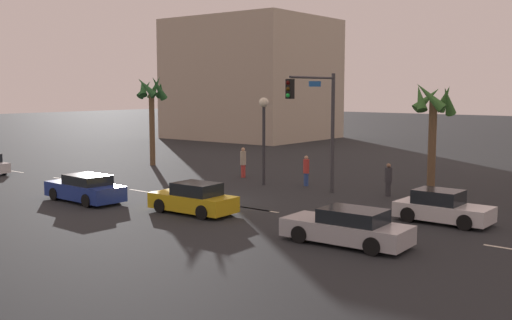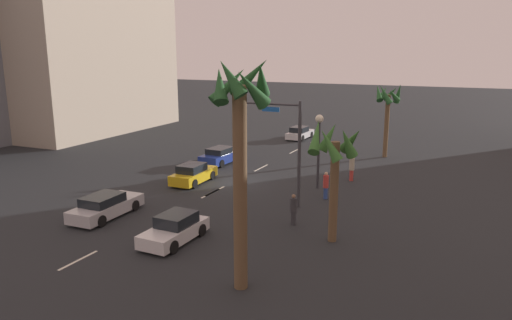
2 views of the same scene
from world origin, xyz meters
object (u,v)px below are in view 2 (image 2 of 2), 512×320
Objects in this scene: car_4 at (222,156)px; pedestrian_1 at (352,167)px; building_0 at (74,53)px; car_2 at (106,206)px; streetlamp at (319,136)px; palm_tree_1 at (334,154)px; car_3 at (175,229)px; car_1 at (193,174)px; pedestrian_2 at (293,209)px; palm_tree_0 at (388,101)px; car_0 at (300,133)px; pedestrian_0 at (326,185)px; traffic_signal at (277,135)px; palm_tree_2 at (241,131)px.

car_4 is 11.42m from pedestrian_1.
car_2 is at bearing 46.00° from building_0.
streetlamp is 0.84× the size of palm_tree_1.
streetlamp is 2.67× the size of pedestrian_1.
car_3 is at bearing 77.29° from car_2.
car_1 is at bearing -73.08° from streetlamp.
palm_tree_0 reaches higher than pedestrian_2.
pedestrian_1 is (-15.04, 4.97, 0.38)m from car_3.
car_0 reaches higher than car_2.
pedestrian_2 is 4.52m from palm_tree_1.
pedestrian_1 is at bearing 177.17° from pedestrian_2.
pedestrian_0 is 0.92× the size of pedestrian_1.
palm_tree_1 is at bearing 62.97° from pedestrian_2.
building_0 reaches higher than car_4.
palm_tree_1 is at bearing 63.15° from car_1.
palm_tree_0 reaches higher than car_0.
pedestrian_0 reaches higher than car_3.
building_0 is (-19.41, -35.53, 8.18)m from pedestrian_2.
traffic_signal is at bearing -14.43° from streetlamp.
car_0 is 13.91m from car_4.
car_4 is 15.58m from pedestrian_2.
streetlamp is 8.01m from pedestrian_2.
car_0 is 29.98m from car_3.
car_4 is at bearing -177.04° from car_2.
car_1 is 8.29m from car_2.
car_4 is 2.45× the size of pedestrian_1.
car_4 is at bearing -118.06° from pedestrian_0.
traffic_signal reaches higher than car_2.
traffic_signal reaches higher than palm_tree_1.
palm_tree_1 is (6.57, 2.37, 3.49)m from pedestrian_0.
traffic_signal reaches higher than car_1.
car_2 is 2.67× the size of pedestrian_0.
palm_tree_2 is at bearing 0.60° from pedestrian_1.
car_1 is at bearing 58.63° from building_0.
palm_tree_1 reaches higher than car_0.
palm_tree_2 is (10.34, 2.96, 2.00)m from traffic_signal.
palm_tree_1 is at bearing 22.58° from streetlamp.
car_0 is 0.65× the size of palm_tree_0.
palm_tree_1 reaches higher than pedestrian_1.
car_3 is at bearing 28.30° from car_1.
pedestrian_1 reaches higher than car_4.
palm_tree_2 is (4.01, 10.82, 5.70)m from car_2.
palm_tree_1 reaches higher than car_1.
palm_tree_2 is (12.72, 0.55, 5.39)m from pedestrian_0.
car_0 is at bearing -171.31° from car_3.
palm_tree_2 reaches higher than palm_tree_0.
palm_tree_1 is 6.68m from palm_tree_2.
traffic_signal reaches higher than car_4.
pedestrian_2 is (10.34, -0.51, -0.10)m from pedestrian_1.
car_2 is 14.60m from car_4.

